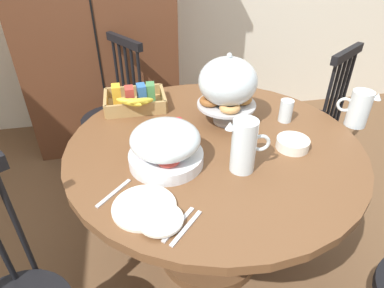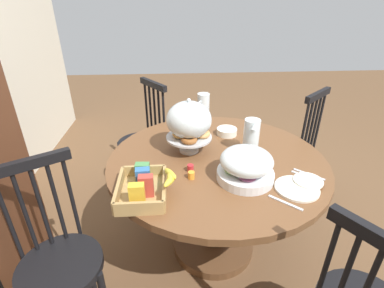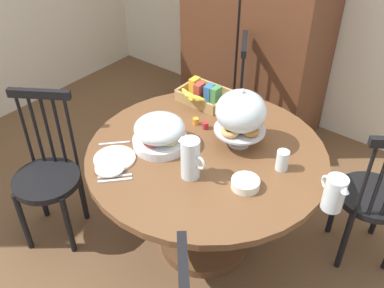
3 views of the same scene
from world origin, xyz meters
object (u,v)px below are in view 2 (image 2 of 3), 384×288
at_px(windsor_chair_far_side, 291,148).
at_px(fruit_platter_covered, 246,165).
at_px(dining_table, 216,184).
at_px(cereal_bowl, 227,131).
at_px(pastry_stand_with_dome, 189,122).
at_px(orange_juice_pitcher, 203,105).
at_px(windsor_chair_near_window, 143,142).
at_px(milk_pitcher, 251,138).
at_px(china_plate_large, 297,188).
at_px(drinking_glass, 193,124).
at_px(cereal_basket, 145,186).
at_px(china_plate_small, 308,181).
at_px(windsor_chair_by_cabinet, 59,263).

relative_size(windsor_chair_far_side, fruit_platter_covered, 3.25).
height_order(dining_table, cereal_bowl, cereal_bowl).
bearing_deg(pastry_stand_with_dome, orange_juice_pitcher, -13.89).
distance_m(windsor_chair_far_side, pastry_stand_with_dome, 1.14).
relative_size(windsor_chair_near_window, pastry_stand_with_dome, 2.83).
relative_size(pastry_stand_with_dome, milk_pitcher, 1.58).
distance_m(windsor_chair_near_window, milk_pitcher, 1.11).
bearing_deg(china_plate_large, drinking_glass, 33.09).
bearing_deg(drinking_glass, pastry_stand_with_dome, 171.08).
xyz_separation_m(pastry_stand_with_dome, drinking_glass, (0.29, -0.05, -0.14)).
bearing_deg(dining_table, windsor_chair_near_window, 33.57).
bearing_deg(windsor_chair_far_side, drinking_glass, 104.57).
xyz_separation_m(fruit_platter_covered, cereal_basket, (-0.09, 0.52, -0.04)).
distance_m(china_plate_large, drinking_glass, 0.87).
height_order(cereal_bowl, drinking_glass, drinking_glass).
xyz_separation_m(orange_juice_pitcher, cereal_basket, (-1.03, 0.39, -0.03)).
distance_m(pastry_stand_with_dome, china_plate_large, 0.70).
bearing_deg(milk_pitcher, drinking_glass, 44.77).
height_order(orange_juice_pitcher, drinking_glass, orange_juice_pitcher).
height_order(dining_table, milk_pitcher, milk_pitcher).
height_order(cereal_basket, drinking_glass, cereal_basket).
relative_size(dining_table, cereal_bowl, 9.30).
distance_m(milk_pitcher, drinking_glass, 0.47).
distance_m(windsor_chair_near_window, china_plate_large, 1.46).
bearing_deg(milk_pitcher, dining_table, 105.09).
bearing_deg(china_plate_small, dining_table, 56.22).
bearing_deg(cereal_bowl, pastry_stand_with_dome, 128.46).
bearing_deg(dining_table, china_plate_large, -133.34).
distance_m(windsor_chair_far_side, drinking_glass, 0.94).
distance_m(china_plate_small, drinking_glass, 0.87).
distance_m(pastry_stand_with_dome, china_plate_small, 0.73).
relative_size(cereal_basket, china_plate_large, 1.44).
bearing_deg(china_plate_large, milk_pitcher, 20.07).
bearing_deg(windsor_chair_far_side, dining_table, 129.80).
distance_m(fruit_platter_covered, orange_juice_pitcher, 0.94).
bearing_deg(china_plate_large, pastry_stand_with_dome, 49.95).
bearing_deg(china_plate_large, cereal_basket, 88.95).
bearing_deg(fruit_platter_covered, orange_juice_pitcher, 7.83).
distance_m(windsor_chair_far_side, cereal_bowl, 0.75).
relative_size(windsor_chair_by_cabinet, windsor_chair_far_side, 1.00).
bearing_deg(drinking_glass, windsor_chair_near_window, 45.45).
height_order(windsor_chair_by_cabinet, milk_pitcher, windsor_chair_by_cabinet).
relative_size(windsor_chair_far_side, cereal_bowl, 6.96).
relative_size(pastry_stand_with_dome, cereal_basket, 1.09).
bearing_deg(drinking_glass, cereal_basket, 158.26).
xyz_separation_m(windsor_chair_near_window, orange_juice_pitcher, (-0.09, -0.51, 0.37)).
bearing_deg(windsor_chair_by_cabinet, pastry_stand_with_dome, -49.79).
bearing_deg(china_plate_small, milk_pitcher, 32.45).
relative_size(dining_table, fruit_platter_covered, 4.34).
bearing_deg(orange_juice_pitcher, cereal_bowl, -161.71).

